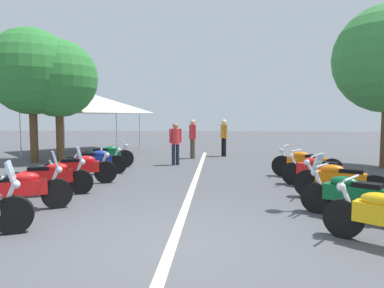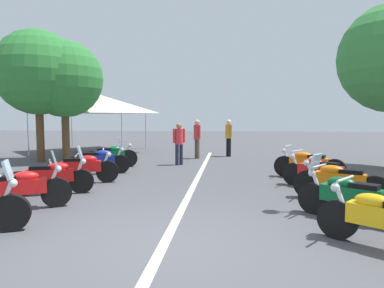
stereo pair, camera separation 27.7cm
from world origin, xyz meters
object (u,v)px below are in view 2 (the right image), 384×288
Objects in this scene: motorcycle_right_row_2 at (339,181)px; roadside_tree_1 at (38,73)px; roadside_tree_0 at (64,79)px; bystander_0 at (229,135)px; bystander_2 at (197,136)px; motorcycle_right_row_4 at (308,164)px; motorcycle_left_row_1 at (18,188)px; motorcycle_left_row_3 at (82,168)px; motorcycle_left_row_2 at (52,176)px; motorcycle_left_row_4 at (99,160)px; event_tent at (93,103)px; motorcycle_left_row_5 at (111,156)px; motorcycle_right_row_1 at (349,196)px; bystander_1 at (179,140)px; motorcycle_right_row_0 at (384,219)px; motorcycle_right_row_3 at (319,172)px.

roadside_tree_1 reaches higher than motorcycle_right_row_2.
roadside_tree_0 is at bearing -7.49° from motorcycle_right_row_2.
bystander_2 reaches higher than bystander_0.
roadside_tree_0 reaches higher than motorcycle_right_row_4.
bystander_2 is at bearing 42.34° from motorcycle_left_row_1.
bystander_2 is at bearing 47.28° from motorcycle_left_row_3.
motorcycle_left_row_2 is 1.00× the size of motorcycle_right_row_4.
motorcycle_right_row_2 is 0.96× the size of motorcycle_right_row_4.
motorcycle_left_row_2 is at bearing -110.32° from motorcycle_left_row_4.
motorcycle_left_row_4 is 0.39× the size of event_tent.
event_tent is at bearing 90.47° from motorcycle_left_row_5.
motorcycle_right_row_1 is 12.45m from roadside_tree_0.
motorcycle_right_row_2 is (1.46, -6.74, -0.00)m from motorcycle_left_row_1.
motorcycle_right_row_2 is 11.82m from roadside_tree_0.
bystander_1 is (6.94, -2.31, 0.51)m from motorcycle_left_row_1.
motorcycle_left_row_3 is at bearing 29.46° from bystander_0.
motorcycle_left_row_5 is at bearing -99.23° from bystander_1.
motorcycle_left_row_3 is 1.21× the size of bystander_1.
motorcycle_right_row_0 is at bearing -103.95° from bystander_2.
motorcycle_left_row_1 is 1.01× the size of motorcycle_right_row_2.
motorcycle_right_row_3 is at bearing -54.22° from motorcycle_right_row_0.
motorcycle_left_row_3 is 6.57m from motorcycle_right_row_3.
roadside_tree_0 reaches higher than motorcycle_right_row_2.
bystander_1 reaches higher than motorcycle_right_row_3.
motorcycle_left_row_2 is at bearing -148.11° from roadside_tree_1.
event_tent is at bearing 124.96° from bystander_2.
motorcycle_right_row_1 reaches higher than motorcycle_left_row_3.
motorcycle_right_row_3 is at bearing -131.70° from event_tent.
motorcycle_left_row_2 is 1.04× the size of motorcycle_right_row_2.
bystander_0 reaches higher than motorcycle_right_row_3.
motorcycle_left_row_1 is at bearing 38.24° from motorcycle_right_row_2.
event_tent is at bearing 87.58° from motorcycle_left_row_2.
motorcycle_right_row_2 is (1.44, -0.26, 0.01)m from motorcycle_right_row_1.
roadside_tree_0 is (7.74, 9.26, 3.05)m from motorcycle_right_row_1.
motorcycle_left_row_3 reaches higher than motorcycle_right_row_3.
roadside_tree_0 is (6.31, 2.73, 3.06)m from motorcycle_left_row_2.
roadside_tree_0 is (1.89, 2.66, 3.05)m from motorcycle_left_row_5.
event_tent is at bearing -9.07° from motorcycle_right_row_4.
motorcycle_left_row_5 is at bearing 14.22° from motorcycle_right_row_3.
motorcycle_right_row_2 is (-1.41, -6.65, 0.01)m from motorcycle_left_row_3.
motorcycle_right_row_1 is at bearing 105.61° from motorcycle_right_row_2.
roadside_tree_1 is at bearing 11.32° from motorcycle_right_row_4.
motorcycle_right_row_0 is 0.32× the size of roadside_tree_0.
motorcycle_left_row_4 is at bearing -113.72° from motorcycle_left_row_5.
event_tent is at bearing -15.44° from motorcycle_right_row_0.
event_tent is (8.64, 9.69, 2.20)m from motorcycle_right_row_3.
motorcycle_right_row_4 is 1.13× the size of bystander_0.
bystander_1 is (8.32, 4.18, 0.53)m from motorcycle_right_row_0.
motorcycle_right_row_2 is at bearing -123.49° from roadside_tree_0.
motorcycle_left_row_5 reaches higher than motorcycle_right_row_3.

